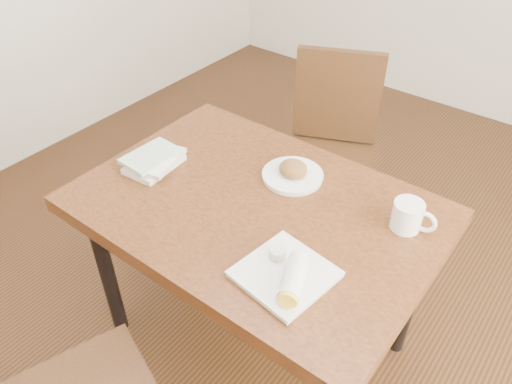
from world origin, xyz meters
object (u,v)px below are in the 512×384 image
Objects in this scene: chair_far at (331,141)px; coffee_mug at (409,215)px; plate_burrito at (287,275)px; table at (256,221)px; plate_scone at (293,173)px; book_stack at (155,161)px.

chair_far reaches higher than coffee_mug.
coffee_mug is 0.45m from plate_burrito.
plate_burrito is (-0.17, -0.42, -0.03)m from coffee_mug.
chair_far is (-0.14, 0.77, -0.12)m from table.
table is at bearing 141.96° from plate_burrito.
chair_far is 0.64m from plate_scone.
coffee_mug is 0.92m from book_stack.
coffee_mug is (0.44, 0.00, 0.03)m from plate_scone.
book_stack is (-0.88, -0.26, -0.02)m from coffee_mug.
plate_scone reaches higher than book_stack.
table is 4.35× the size of plate_burrito.
book_stack is at bearing -108.92° from chair_far.
plate_scone reaches higher than table.
chair_far is 0.91m from book_stack.
coffee_mug is at bearing 23.62° from table.
plate_scone is at bearing 29.64° from book_stack.
chair_far is 6.62× the size of coffee_mug.
table is 8.37× the size of coffee_mug.
coffee_mug reaches higher than plate_scone.
chair_far is at bearing 113.11° from plate_burrito.
table is at bearing 7.90° from book_stack.
chair_far reaches higher than plate_scone.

